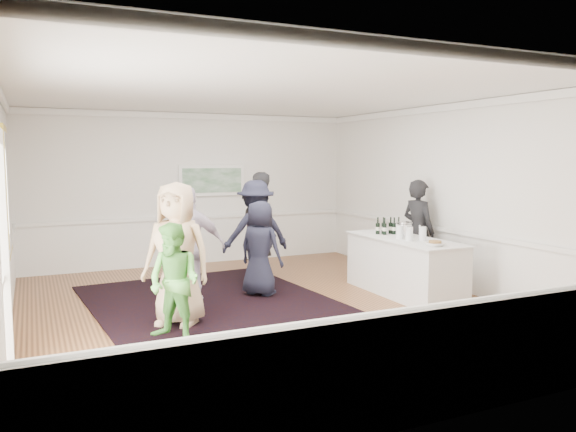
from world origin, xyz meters
name	(u,v)px	position (x,y,z in m)	size (l,w,h in m)	color
floor	(265,308)	(0.00, 0.00, 0.00)	(8.00, 8.00, 0.00)	brown
ceiling	(264,93)	(0.00, 0.00, 3.20)	(7.00, 8.00, 0.02)	white
wall_right	(451,196)	(3.50, 0.00, 1.60)	(0.02, 8.00, 3.20)	white
wall_back	(193,189)	(0.00, 4.00, 1.60)	(7.00, 0.02, 3.20)	white
wall_front	(446,238)	(0.00, -4.00, 1.60)	(7.00, 0.02, 3.20)	white
wainscoting	(265,276)	(0.00, 0.00, 0.50)	(7.00, 8.00, 1.00)	white
mirror	(7,190)	(-3.45, 1.30, 1.80)	(0.05, 1.25, 1.85)	gold
landscape_painting	(212,180)	(0.40, 3.95, 1.78)	(1.44, 0.06, 0.66)	white
area_rug	(215,305)	(-0.63, 0.48, 0.01)	(3.51, 4.61, 0.02)	black
serving_table	(404,266)	(2.44, -0.15, 0.48)	(0.89, 2.33, 0.95)	silver
bartender	(418,231)	(3.20, 0.49, 0.94)	(0.68, 0.45, 1.88)	black
guest_tan	(177,254)	(-1.39, -0.26, 0.97)	(0.95, 0.62, 1.95)	tan
guest_green	(174,282)	(-1.57, -0.89, 0.74)	(0.72, 0.56, 1.47)	#5AB147
guest_lilac	(190,246)	(-0.97, 0.68, 0.92)	(1.08, 0.45, 1.83)	#C1B2C8
guest_dark_a	(256,232)	(0.49, 1.61, 0.93)	(1.21, 0.69, 1.87)	black
guest_dark_b	(258,223)	(0.84, 2.39, 1.00)	(0.73, 0.48, 1.99)	black
guest_navy	(260,249)	(0.24, 0.78, 0.78)	(0.77, 0.50, 1.57)	black
wine_bottles	(388,225)	(2.47, 0.38, 1.10)	(0.43, 0.21, 0.31)	black
juice_pitchers	(410,233)	(2.39, -0.36, 1.07)	(0.34, 0.42, 0.24)	#5CAB3D
ice_bucket	(405,230)	(2.53, 0.00, 1.06)	(0.26, 0.26, 0.24)	silver
nut_bowl	(435,243)	(2.35, -1.02, 0.98)	(0.28, 0.28, 0.08)	white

